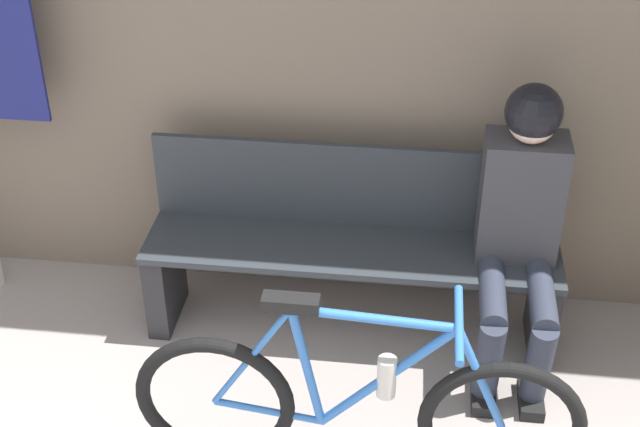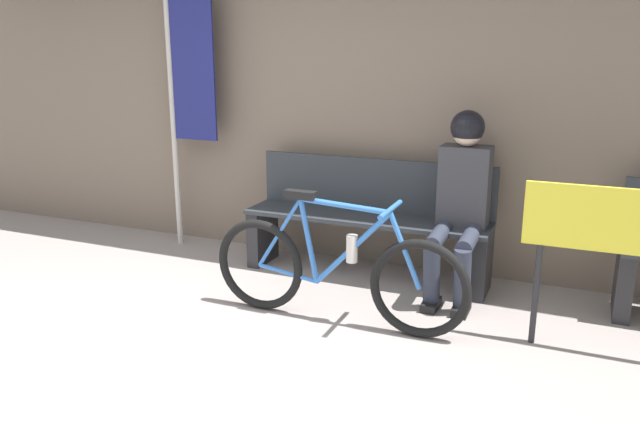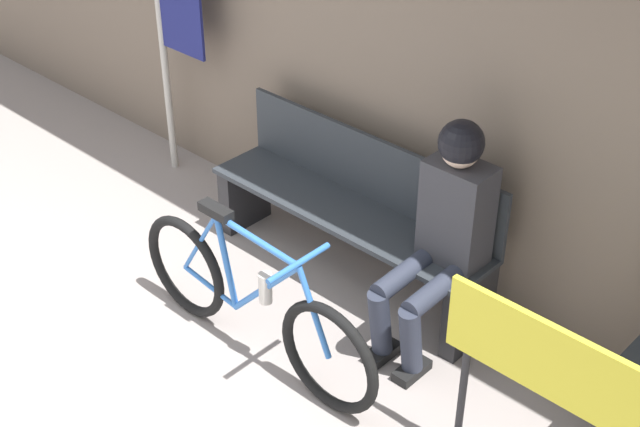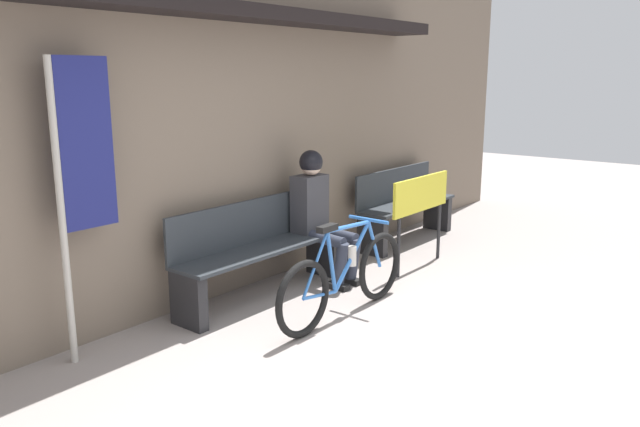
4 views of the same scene
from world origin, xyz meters
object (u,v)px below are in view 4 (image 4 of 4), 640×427
at_px(park_bench_near, 259,252).
at_px(banner_pole, 78,170).
at_px(park_bench_far, 404,207).
at_px(person_seated, 318,207).
at_px(signboard, 421,199).
at_px(bicycle, 345,278).

xyz_separation_m(park_bench_near, banner_pole, (-1.64, 0.10, 0.93)).
bearing_deg(banner_pole, park_bench_far, -1.36).
relative_size(person_seated, park_bench_far, 0.79).
relative_size(person_seated, banner_pole, 0.61).
height_order(banner_pole, signboard, banner_pole).
xyz_separation_m(park_bench_far, banner_pole, (-4.16, 0.10, 0.94)).
bearing_deg(person_seated, park_bench_near, 170.43).
height_order(bicycle, park_bench_far, park_bench_far).
height_order(park_bench_far, signboard, signboard).
xyz_separation_m(park_bench_near, person_seated, (0.71, -0.12, 0.31)).
bearing_deg(park_bench_near, banner_pole, 176.65).
bearing_deg(park_bench_near, bicycle, -83.73).
distance_m(bicycle, banner_pole, 2.24).
xyz_separation_m(bicycle, signboard, (1.59, 0.19, 0.39)).
distance_m(park_bench_far, banner_pole, 4.27).
bearing_deg(signboard, park_bench_far, 39.68).
height_order(park_bench_far, banner_pole, banner_pole).
height_order(person_seated, banner_pole, banner_pole).
xyz_separation_m(person_seated, signboard, (0.98, -0.58, -0.01)).
xyz_separation_m(bicycle, park_bench_far, (2.43, 0.89, 0.08)).
bearing_deg(bicycle, signboard, 6.98).
relative_size(bicycle, person_seated, 1.31).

